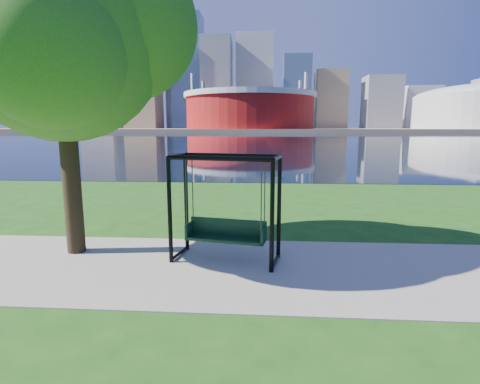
{
  "coord_description": "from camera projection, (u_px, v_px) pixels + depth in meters",
  "views": [
    {
      "loc": [
        0.42,
        -8.07,
        3.0
      ],
      "look_at": [
        -0.13,
        0.0,
        1.59
      ],
      "focal_mm": 28.0,
      "sensor_mm": 36.0,
      "label": 1
    }
  ],
  "objects": [
    {
      "name": "far_bank",
      "position": [
        266.0,
        130.0,
        309.08
      ],
      "size": [
        900.0,
        228.0,
        2.0
      ],
      "primitive_type": "cube",
      "color": "#937F60",
      "rests_on": "ground"
    },
    {
      "name": "stadium",
      "position": [
        250.0,
        109.0,
        237.71
      ],
      "size": [
        83.0,
        83.0,
        32.0
      ],
      "color": "maroon",
      "rests_on": "far_bank"
    },
    {
      "name": "ground",
      "position": [
        246.0,
        261.0,
        8.48
      ],
      "size": [
        900.0,
        900.0,
        0.0
      ],
      "primitive_type": "plane",
      "color": "#1E5114",
      "rests_on": "ground"
    },
    {
      "name": "river",
      "position": [
        265.0,
        138.0,
        108.73
      ],
      "size": [
        900.0,
        180.0,
        0.02
      ],
      "primitive_type": "cube",
      "color": "black",
      "rests_on": "ground"
    },
    {
      "name": "swing",
      "position": [
        226.0,
        211.0,
        8.33
      ],
      "size": [
        2.5,
        1.44,
        2.41
      ],
      "rotation": [
        0.0,
        0.0,
        -0.19
      ],
      "color": "black",
      "rests_on": "ground"
    },
    {
      "name": "park_tree",
      "position": [
        59.0,
        32.0,
        8.25
      ],
      "size": [
        5.88,
        5.31,
        7.3
      ],
      "color": "black",
      "rests_on": "ground"
    },
    {
      "name": "skyline",
      "position": [
        261.0,
        88.0,
        316.57
      ],
      "size": [
        392.0,
        66.0,
        96.5
      ],
      "color": "gray",
      "rests_on": "far_bank"
    },
    {
      "name": "path",
      "position": [
        245.0,
        269.0,
        7.98
      ],
      "size": [
        120.0,
        4.0,
        0.03
      ],
      "primitive_type": "cube",
      "color": "#9E937F",
      "rests_on": "ground"
    }
  ]
}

